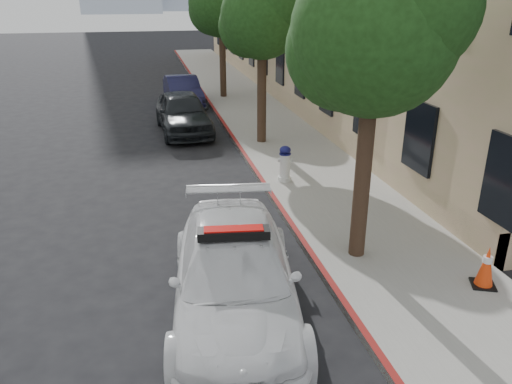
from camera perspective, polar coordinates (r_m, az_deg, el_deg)
The scene contains 11 objects.
ground at distance 11.07m, azimuth -6.87°, elevation -4.34°, with size 120.00×120.00×0.00m, color black.
sidewalk at distance 20.96m, azimuth -0.03°, elevation 8.73°, with size 3.20×50.00×0.15m, color gray.
curb_strip at distance 20.68m, azimuth -4.24°, elevation 8.49°, with size 0.12×50.00×0.15m, color maroon.
tree_near at distance 8.78m, azimuth 13.67°, elevation 17.43°, with size 2.92×2.82×5.62m.
tree_mid at distance 16.35m, azimuth 0.81°, elevation 19.46°, with size 2.77×2.64×5.43m.
tree_far at distance 24.19m, azimuth -3.91°, elevation 20.77°, with size 3.10×3.00×5.81m.
police_car at distance 7.98m, azimuth -2.48°, elevation -9.59°, with size 2.59×5.05×1.55m.
parked_car_mid at distance 18.70m, azimuth -8.35°, elevation 8.98°, with size 1.76×4.37×1.49m, color black.
parked_car_far at distance 23.35m, azimuth -8.36°, elevation 11.33°, with size 1.39×3.97×1.31m, color #161638.
fire_hydrant at distance 13.29m, azimuth 3.32°, elevation 3.24°, with size 0.41×0.37×0.95m.
traffic_cone at distance 9.44m, azimuth 24.83°, elevation -7.75°, with size 0.51×0.51×0.75m.
Camera 1 is at (-0.88, -9.90, 4.88)m, focal length 35.00 mm.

